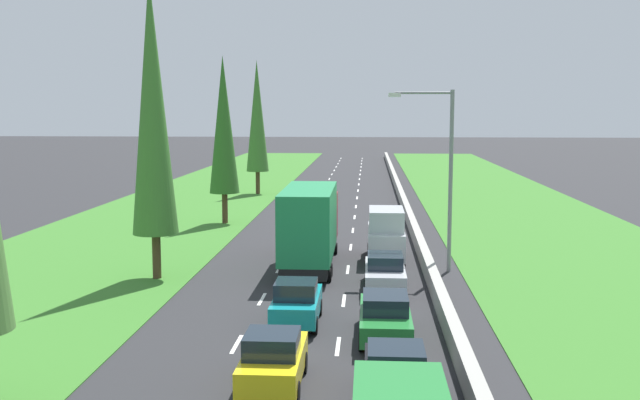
% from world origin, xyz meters
% --- Properties ---
extents(ground_plane, '(300.00, 300.00, 0.00)m').
position_xyz_m(ground_plane, '(0.00, 60.00, 0.00)').
color(ground_plane, '#28282B').
rests_on(ground_plane, ground).
extents(grass_verge_left, '(14.00, 140.00, 0.04)m').
position_xyz_m(grass_verge_left, '(-12.65, 60.00, 0.02)').
color(grass_verge_left, '#387528').
rests_on(grass_verge_left, ground).
extents(grass_verge_right, '(14.00, 140.00, 0.04)m').
position_xyz_m(grass_verge_right, '(14.35, 60.00, 0.02)').
color(grass_verge_right, '#387528').
rests_on(grass_verge_right, ground).
extents(median_barrier, '(0.44, 120.00, 0.85)m').
position_xyz_m(median_barrier, '(5.70, 60.00, 0.42)').
color(median_barrier, '#9E9B93').
rests_on(median_barrier, ground).
extents(lane_markings, '(3.64, 116.00, 0.01)m').
position_xyz_m(lane_markings, '(0.00, 60.00, 0.01)').
color(lane_markings, white).
rests_on(lane_markings, ground).
extents(black_hatchback_right_lane, '(1.74, 3.90, 1.72)m').
position_xyz_m(black_hatchback_right_lane, '(3.52, 16.18, 0.84)').
color(black_hatchback_right_lane, black).
rests_on(black_hatchback_right_lane, ground).
extents(green_sedan_right_lane, '(1.82, 4.50, 1.64)m').
position_xyz_m(green_sedan_right_lane, '(3.37, 21.96, 0.81)').
color(green_sedan_right_lane, '#237A33').
rests_on(green_sedan_right_lane, ground).
extents(silver_sedan_right_lane, '(1.82, 4.50, 1.64)m').
position_xyz_m(silver_sedan_right_lane, '(3.52, 29.07, 0.81)').
color(silver_sedan_right_lane, silver).
rests_on(silver_sedan_right_lane, ground).
extents(silver_van_right_lane, '(1.96, 4.90, 2.82)m').
position_xyz_m(silver_van_right_lane, '(3.71, 35.40, 1.40)').
color(silver_van_right_lane, silver).
rests_on(silver_van_right_lane, ground).
extents(yellow_hatchback_centre_lane, '(1.74, 3.90, 1.72)m').
position_xyz_m(yellow_hatchback_centre_lane, '(0.03, 17.19, 0.84)').
color(yellow_hatchback_centre_lane, yellow).
rests_on(yellow_hatchback_centre_lane, ground).
extents(teal_hatchback_centre_lane, '(1.74, 3.90, 1.72)m').
position_xyz_m(teal_hatchback_centre_lane, '(0.09, 23.50, 0.84)').
color(teal_hatchback_centre_lane, teal).
rests_on(teal_hatchback_centre_lane, ground).
extents(green_box_truck_centre_lane, '(2.46, 9.40, 4.18)m').
position_xyz_m(green_box_truck_centre_lane, '(-0.18, 33.45, 2.18)').
color(green_box_truck_centre_lane, black).
rests_on(green_box_truck_centre_lane, ground).
extents(poplar_tree_second, '(2.16, 2.16, 14.26)m').
position_xyz_m(poplar_tree_second, '(-7.30, 30.43, 8.18)').
color(poplar_tree_second, '#4C3823').
rests_on(poplar_tree_second, ground).
extents(poplar_tree_third, '(2.09, 2.09, 11.79)m').
position_xyz_m(poplar_tree_third, '(-7.37, 47.39, 6.95)').
color(poplar_tree_third, '#4C3823').
rests_on(poplar_tree_third, ground).
extents(poplar_tree_fourth, '(2.12, 2.12, 12.67)m').
position_xyz_m(poplar_tree_fourth, '(-7.76, 65.44, 7.39)').
color(poplar_tree_fourth, '#4C3823').
rests_on(poplar_tree_fourth, ground).
extents(street_light_mast, '(3.20, 0.28, 9.00)m').
position_xyz_m(street_light_mast, '(6.45, 32.97, 5.23)').
color(street_light_mast, gray).
rests_on(street_light_mast, ground).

